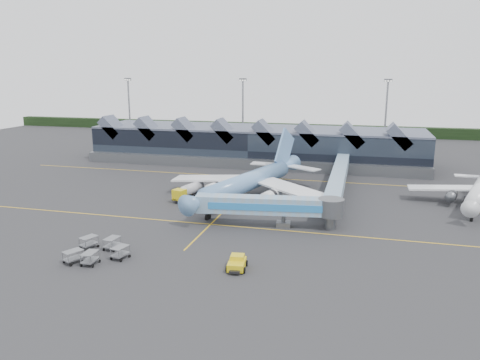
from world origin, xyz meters
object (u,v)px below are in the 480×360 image
(main_airliner, at_px, (251,180))
(fuel_truck, at_px, (190,191))
(pushback_tug, at_px, (237,263))
(jet_bridge, at_px, (277,206))

(main_airliner, distance_m, fuel_truck, 12.35)
(pushback_tug, bearing_deg, jet_bridge, 77.30)
(jet_bridge, relative_size, fuel_truck, 2.68)
(fuel_truck, relative_size, pushback_tug, 2.21)
(fuel_truck, xyz_separation_m, pushback_tug, (17.78, -30.16, -0.90))
(fuel_truck, distance_m, pushback_tug, 35.03)
(pushback_tug, bearing_deg, fuel_truck, 113.95)
(main_airliner, height_order, pushback_tug, main_airliner)
(main_airliner, xyz_separation_m, fuel_truck, (-11.86, -2.71, -2.16))
(jet_bridge, xyz_separation_m, fuel_truck, (-19.70, 12.32, -1.73))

